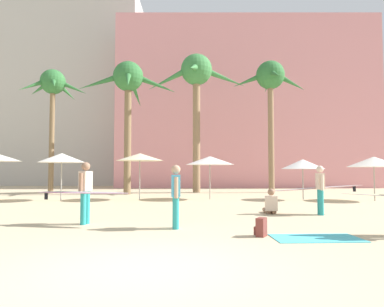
{
  "coord_description": "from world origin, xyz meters",
  "views": [
    {
      "loc": [
        0.74,
        -5.38,
        1.46
      ],
      "look_at": [
        0.72,
        4.19,
        1.97
      ],
      "focal_mm": 32.89,
      "sensor_mm": 36.0,
      "label": 1
    }
  ],
  "objects_px": {
    "cafe_umbrella_5": "(375,162)",
    "person_far_right": "(320,188)",
    "person_mid_center": "(271,205)",
    "cafe_umbrella_4": "(211,160)",
    "palm_tree_right": "(129,86)",
    "person_near_right": "(85,191)",
    "cafe_umbrella_2": "(141,157)",
    "backpack": "(262,227)",
    "cafe_umbrella_1": "(63,158)",
    "palm_tree_far_left": "(54,90)",
    "palm_tree_left": "(271,83)",
    "cafe_umbrella_0": "(304,164)",
    "beach_towel": "(317,238)",
    "palm_tree_center": "(197,80)",
    "person_mid_right": "(177,194)"
  },
  "relations": [
    {
      "from": "palm_tree_far_left",
      "to": "person_far_right",
      "type": "height_order",
      "value": "palm_tree_far_left"
    },
    {
      "from": "person_mid_center",
      "to": "cafe_umbrella_4",
      "type": "bearing_deg",
      "value": 16.97
    },
    {
      "from": "cafe_umbrella_0",
      "to": "cafe_umbrella_2",
      "type": "xyz_separation_m",
      "value": [
        -8.67,
        -0.06,
        0.37
      ]
    },
    {
      "from": "person_near_right",
      "to": "person_mid_center",
      "type": "bearing_deg",
      "value": 37.13
    },
    {
      "from": "cafe_umbrella_5",
      "to": "person_far_right",
      "type": "relative_size",
      "value": 0.83
    },
    {
      "from": "palm_tree_center",
      "to": "cafe_umbrella_5",
      "type": "height_order",
      "value": "palm_tree_center"
    },
    {
      "from": "palm_tree_center",
      "to": "cafe_umbrella_2",
      "type": "distance_m",
      "value": 9.64
    },
    {
      "from": "palm_tree_left",
      "to": "backpack",
      "type": "relative_size",
      "value": 22.86
    },
    {
      "from": "cafe_umbrella_1",
      "to": "cafe_umbrella_4",
      "type": "height_order",
      "value": "cafe_umbrella_1"
    },
    {
      "from": "beach_towel",
      "to": "person_mid_right",
      "type": "height_order",
      "value": "person_mid_right"
    },
    {
      "from": "cafe_umbrella_5",
      "to": "cafe_umbrella_2",
      "type": "bearing_deg",
      "value": 176.94
    },
    {
      "from": "cafe_umbrella_4",
      "to": "person_near_right",
      "type": "xyz_separation_m",
      "value": [
        -3.97,
        -9.16,
        -1.15
      ]
    },
    {
      "from": "person_mid_center",
      "to": "person_mid_right",
      "type": "distance_m",
      "value": 4.59
    },
    {
      "from": "beach_towel",
      "to": "palm_tree_right",
      "type": "bearing_deg",
      "value": 114.3
    },
    {
      "from": "cafe_umbrella_1",
      "to": "person_far_right",
      "type": "height_order",
      "value": "cafe_umbrella_1"
    },
    {
      "from": "palm_tree_center",
      "to": "backpack",
      "type": "distance_m",
      "value": 19.27
    },
    {
      "from": "cafe_umbrella_0",
      "to": "person_far_right",
      "type": "bearing_deg",
      "value": -102.97
    },
    {
      "from": "cafe_umbrella_1",
      "to": "person_mid_center",
      "type": "height_order",
      "value": "cafe_umbrella_1"
    },
    {
      "from": "palm_tree_center",
      "to": "person_mid_center",
      "type": "height_order",
      "value": "palm_tree_center"
    },
    {
      "from": "cafe_umbrella_4",
      "to": "person_mid_center",
      "type": "relative_size",
      "value": 2.85
    },
    {
      "from": "palm_tree_right",
      "to": "cafe_umbrella_0",
      "type": "relative_size",
      "value": 3.93
    },
    {
      "from": "cafe_umbrella_5",
      "to": "person_mid_right",
      "type": "relative_size",
      "value": 1.61
    },
    {
      "from": "cafe_umbrella_1",
      "to": "backpack",
      "type": "distance_m",
      "value": 13.21
    },
    {
      "from": "cafe_umbrella_5",
      "to": "cafe_umbrella_1",
      "type": "bearing_deg",
      "value": 179.49
    },
    {
      "from": "beach_towel",
      "to": "person_near_right",
      "type": "bearing_deg",
      "value": 160.76
    },
    {
      "from": "palm_tree_center",
      "to": "palm_tree_left",
      "type": "bearing_deg",
      "value": -1.79
    },
    {
      "from": "cafe_umbrella_2",
      "to": "palm_tree_right",
      "type": "bearing_deg",
      "value": 107.73
    },
    {
      "from": "palm_tree_right",
      "to": "cafe_umbrella_2",
      "type": "relative_size",
      "value": 3.56
    },
    {
      "from": "beach_towel",
      "to": "person_far_right",
      "type": "distance_m",
      "value": 4.77
    },
    {
      "from": "cafe_umbrella_4",
      "to": "person_far_right",
      "type": "distance_m",
      "value": 7.69
    },
    {
      "from": "cafe_umbrella_0",
      "to": "person_far_right",
      "type": "distance_m",
      "value": 6.75
    },
    {
      "from": "cafe_umbrella_1",
      "to": "backpack",
      "type": "height_order",
      "value": "cafe_umbrella_1"
    },
    {
      "from": "palm_tree_far_left",
      "to": "palm_tree_right",
      "type": "height_order",
      "value": "palm_tree_right"
    },
    {
      "from": "palm_tree_right",
      "to": "person_near_right",
      "type": "xyz_separation_m",
      "value": [
        1.27,
        -13.52,
        -6.3
      ]
    },
    {
      "from": "backpack",
      "to": "person_mid_right",
      "type": "distance_m",
      "value": 2.38
    },
    {
      "from": "cafe_umbrella_1",
      "to": "person_far_right",
      "type": "distance_m",
      "value": 12.69
    },
    {
      "from": "backpack",
      "to": "person_near_right",
      "type": "relative_size",
      "value": 0.15
    },
    {
      "from": "palm_tree_left",
      "to": "person_near_right",
      "type": "xyz_separation_m",
      "value": [
        -8.74,
        -15.54,
        -7.05
      ]
    },
    {
      "from": "palm_tree_center",
      "to": "backpack",
      "type": "bearing_deg",
      "value": -85.94
    },
    {
      "from": "cafe_umbrella_1",
      "to": "cafe_umbrella_4",
      "type": "xyz_separation_m",
      "value": [
        7.71,
        0.83,
        -0.11
      ]
    },
    {
      "from": "palm_tree_left",
      "to": "cafe_umbrella_0",
      "type": "relative_size",
      "value": 4.23
    },
    {
      "from": "palm_tree_left",
      "to": "person_mid_center",
      "type": "bearing_deg",
      "value": -102.96
    },
    {
      "from": "cafe_umbrella_4",
      "to": "person_mid_center",
      "type": "distance_m",
      "value": 7.01
    },
    {
      "from": "cafe_umbrella_2",
      "to": "backpack",
      "type": "height_order",
      "value": "cafe_umbrella_2"
    },
    {
      "from": "person_near_right",
      "to": "palm_tree_left",
      "type": "bearing_deg",
      "value": 73.37
    },
    {
      "from": "cafe_umbrella_4",
      "to": "backpack",
      "type": "distance_m",
      "value": 11.09
    },
    {
      "from": "cafe_umbrella_1",
      "to": "cafe_umbrella_5",
      "type": "relative_size",
      "value": 0.92
    },
    {
      "from": "palm_tree_center",
      "to": "backpack",
      "type": "height_order",
      "value": "palm_tree_center"
    },
    {
      "from": "cafe_umbrella_0",
      "to": "cafe_umbrella_4",
      "type": "xyz_separation_m",
      "value": [
        -4.93,
        0.28,
        0.2
      ]
    },
    {
      "from": "palm_tree_far_left",
      "to": "beach_towel",
      "type": "xyz_separation_m",
      "value": [
        12.5,
        -16.53,
        -7.22
      ]
    }
  ]
}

